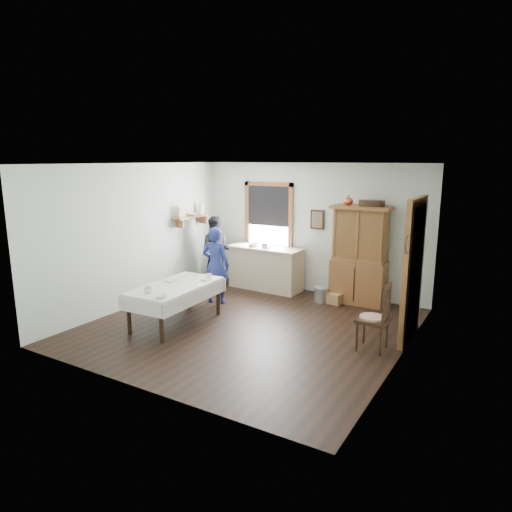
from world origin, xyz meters
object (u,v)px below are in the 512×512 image
object	(u,v)px
work_counter	(266,268)
figure_dark	(217,254)
china_hutch	(359,255)
dining_table	(176,304)
pail	(321,295)
woman_blue	(216,268)
wicker_basket	(333,298)
spindle_chair	(373,317)

from	to	relation	value
work_counter	figure_dark	size ratio (longest dim) A/B	1.12
china_hutch	dining_table	distance (m)	3.61
pail	woman_blue	distance (m)	2.15
pail	wicker_basket	bearing A→B (deg)	9.58
figure_dark	wicker_basket	bearing A→B (deg)	-28.06
work_counter	dining_table	xyz separation A→B (m)	(-0.26, -2.66, -0.12)
china_hutch	pail	distance (m)	1.07
wicker_basket	dining_table	bearing A→B (deg)	-127.83
wicker_basket	figure_dark	world-z (taller)	figure_dark
wicker_basket	woman_blue	xyz separation A→B (m)	(-2.00, -1.14, 0.60)
pail	wicker_basket	size ratio (longest dim) A/B	0.84
spindle_chair	figure_dark	distance (m)	4.30
pail	figure_dark	world-z (taller)	figure_dark
pail	woman_blue	bearing A→B (deg)	-148.12
spindle_chair	pail	xyz separation A→B (m)	(-1.54, 1.77, -0.36)
work_counter	woman_blue	distance (m)	1.41
wicker_basket	pail	bearing A→B (deg)	-170.42
pail	china_hutch	bearing A→B (deg)	26.29
dining_table	china_hutch	bearing A→B (deg)	49.87
work_counter	figure_dark	distance (m)	1.11
dining_table	wicker_basket	size ratio (longest dim) A/B	4.89
work_counter	wicker_basket	size ratio (longest dim) A/B	4.59
wicker_basket	china_hutch	bearing A→B (deg)	34.72
dining_table	pail	world-z (taller)	dining_table
china_hutch	figure_dark	xyz separation A→B (m)	(-3.05, -0.43, -0.23)
work_counter	figure_dark	bearing A→B (deg)	-158.36
china_hutch	pail	xyz separation A→B (m)	(-0.63, -0.31, -0.81)
woman_blue	pail	bearing A→B (deg)	-158.37
pail	woman_blue	size ratio (longest dim) A/B	0.21
dining_table	figure_dark	size ratio (longest dim) A/B	1.19
china_hutch	dining_table	world-z (taller)	china_hutch
work_counter	spindle_chair	distance (m)	3.57
spindle_chair	wicker_basket	xyz separation A→B (m)	(-1.30, 1.81, -0.41)
china_hutch	figure_dark	bearing A→B (deg)	-172.63
dining_table	woman_blue	size ratio (longest dim) A/B	1.23
china_hutch	figure_dark	size ratio (longest dim) A/B	1.32
work_counter	dining_table	world-z (taller)	work_counter
work_counter	dining_table	distance (m)	2.67
work_counter	china_hutch	distance (m)	2.09
dining_table	figure_dark	world-z (taller)	figure_dark
figure_dark	spindle_chair	bearing A→B (deg)	-54.07
figure_dark	dining_table	bearing A→B (deg)	-103.12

